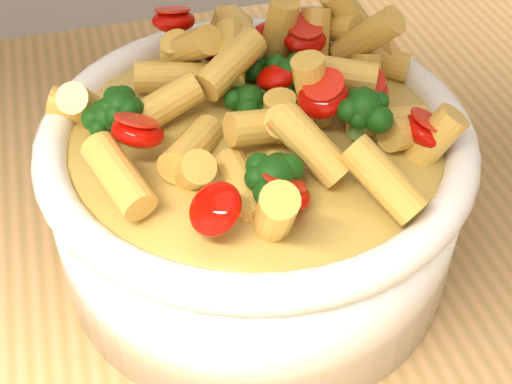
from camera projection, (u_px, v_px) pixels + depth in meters
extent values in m
cube|color=tan|center=(443.00, 305.00, 0.48)|extent=(1.20, 0.80, 0.04)
cylinder|color=white|center=(256.00, 198.00, 0.46)|extent=(0.25, 0.25, 0.10)
ellipsoid|color=white|center=(256.00, 231.00, 0.48)|extent=(0.23, 0.23, 0.04)
torus|color=white|center=(256.00, 136.00, 0.42)|extent=(0.26, 0.26, 0.02)
ellipsoid|color=#E8C74F|center=(256.00, 136.00, 0.42)|extent=(0.22, 0.22, 0.03)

